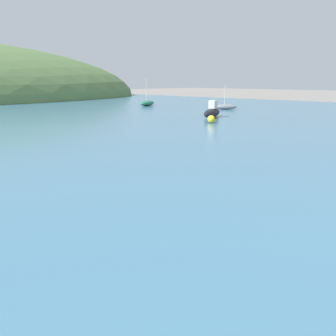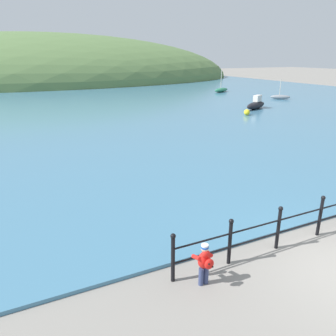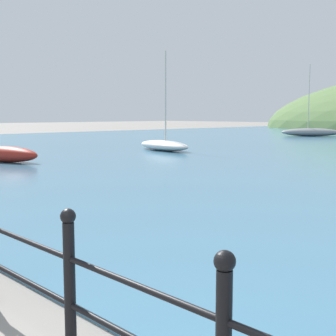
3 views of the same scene
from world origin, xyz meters
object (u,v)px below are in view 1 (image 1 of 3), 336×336
at_px(boat_far_left, 212,112).
at_px(boat_white_sailboat, 226,107).
at_px(boat_far_right, 147,103).
at_px(mooring_buoy, 211,119).

bearing_deg(boat_far_left, boat_white_sailboat, 31.02).
xyz_separation_m(boat_far_right, boat_far_left, (-5.31, -13.27, 0.12)).
height_order(boat_far_right, boat_far_left, boat_far_right).
distance_m(boat_white_sailboat, mooring_buoy, 11.88).
distance_m(boat_far_right, boat_white_sailboat, 9.22).
bearing_deg(boat_white_sailboat, mooring_buoy, -146.45).
relative_size(boat_far_right, boat_far_left, 0.90).
relative_size(boat_far_left, boat_white_sailboat, 1.52).
bearing_deg(boat_far_right, boat_far_left, -111.82).
bearing_deg(mooring_buoy, boat_far_left, 39.07).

